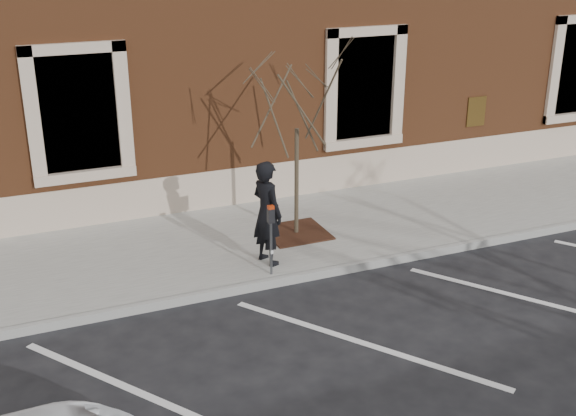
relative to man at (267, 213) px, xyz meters
name	(u,v)px	position (x,y,z in m)	size (l,w,h in m)	color
ground	(302,280)	(0.39, -0.60, -1.07)	(120.00, 120.00, 0.00)	#28282B
sidewalk_near	(265,238)	(0.39, 1.15, -1.00)	(40.00, 3.50, 0.15)	#B8B7AD
curb_near	(303,277)	(0.39, -0.65, -1.00)	(40.00, 0.12, 0.15)	#9E9E99
parking_stripes	(363,343)	(0.39, -2.80, -1.07)	(28.00, 4.40, 0.01)	silver
man	(267,213)	(0.00, 0.00, 0.00)	(0.67, 0.44, 1.84)	black
parking_meter	(271,227)	(-0.12, -0.48, -0.06)	(0.11, 0.09, 1.24)	#595B60
tree_grate	(296,232)	(0.97, 0.97, -0.91)	(1.13, 1.13, 0.03)	#3D1E13
sapling	(297,98)	(0.97, 0.97, 1.70)	(2.25, 2.25, 3.75)	#4C422E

